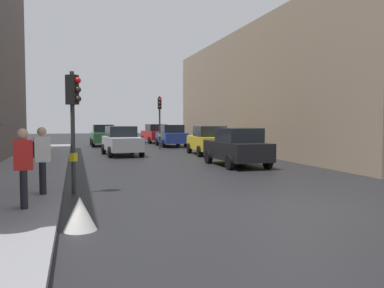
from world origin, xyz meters
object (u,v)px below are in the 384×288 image
object	(u,v)px
car_silver_hatchback	(122,141)
car_green_estate	(103,135)
car_red_sedan	(156,134)
car_yellow_taxi	(209,140)
pedestrian_with_black_backpack	(40,156)
traffic_light_near_right	(73,110)
pedestrian_in_red_jacket	(23,164)
warning_sign_triangle	(80,214)
car_dark_suv	(237,147)
traffic_light_far_median	(160,113)
car_blue_van	(171,136)

from	to	relation	value
car_silver_hatchback	car_green_estate	xyz separation A→B (m)	(-0.45, 9.61, 0.00)
car_red_sedan	car_green_estate	distance (m)	6.07
car_yellow_taxi	pedestrian_with_black_backpack	xyz separation A→B (m)	(-8.77, -12.30, 0.29)
car_silver_hatchback	car_green_estate	world-z (taller)	same
traffic_light_near_right	car_red_sedan	bearing A→B (deg)	73.99
car_red_sedan	pedestrian_in_red_jacket	distance (m)	29.23
car_yellow_taxi	warning_sign_triangle	bearing A→B (deg)	-116.49
car_green_estate	pedestrian_with_black_backpack	size ratio (longest dim) A/B	2.38
car_dark_suv	warning_sign_triangle	distance (m)	11.84
traffic_light_far_median	car_blue_van	bearing A→B (deg)	61.87
car_blue_van	car_yellow_taxi	xyz separation A→B (m)	(0.40, -8.31, 0.00)
car_red_sedan	car_blue_van	bearing A→B (deg)	-88.00
car_silver_hatchback	warning_sign_triangle	world-z (taller)	car_silver_hatchback
car_red_sedan	car_blue_van	distance (m)	5.66
car_green_estate	car_blue_van	bearing A→B (deg)	-23.47
car_silver_hatchback	pedestrian_in_red_jacket	distance (m)	15.49
traffic_light_far_median	car_red_sedan	world-z (taller)	traffic_light_far_median
traffic_light_far_median	car_silver_hatchback	world-z (taller)	traffic_light_far_median
car_silver_hatchback	car_blue_van	world-z (taller)	same
traffic_light_near_right	car_blue_van	bearing A→B (deg)	69.26
traffic_light_near_right	pedestrian_with_black_backpack	bearing A→B (deg)	-138.83
traffic_light_near_right	car_dark_suv	distance (m)	9.09
car_dark_suv	car_yellow_taxi	distance (m)	6.29
traffic_light_near_right	car_green_estate	world-z (taller)	traffic_light_near_right
car_red_sedan	warning_sign_triangle	bearing A→B (deg)	-103.68
traffic_light_near_right	car_silver_hatchback	size ratio (longest dim) A/B	0.81
car_dark_suv	pedestrian_with_black_backpack	distance (m)	10.09
car_dark_suv	car_red_sedan	bearing A→B (deg)	89.73
pedestrian_with_black_backpack	car_green_estate	bearing A→B (deg)	82.21
car_blue_van	pedestrian_with_black_backpack	size ratio (longest dim) A/B	2.38
car_dark_suv	car_yellow_taxi	world-z (taller)	same
car_green_estate	pedestrian_with_black_backpack	xyz separation A→B (m)	(-3.13, -22.88, 0.29)
car_red_sedan	pedestrian_in_red_jacket	xyz separation A→B (m)	(-8.39, -28.00, 0.25)
car_green_estate	car_yellow_taxi	xyz separation A→B (m)	(5.64, -10.58, 0.00)
car_red_sedan	pedestrian_with_black_backpack	world-z (taller)	pedestrian_with_black_backpack
traffic_light_far_median	traffic_light_near_right	bearing A→B (deg)	-109.40
car_dark_suv	pedestrian_in_red_jacket	bearing A→B (deg)	-136.85
traffic_light_far_median	car_yellow_taxi	size ratio (longest dim) A/B	0.90
car_dark_suv	pedestrian_in_red_jacket	world-z (taller)	pedestrian_in_red_jacket
car_silver_hatchback	car_blue_van	distance (m)	8.76
traffic_light_near_right	car_red_sedan	xyz separation A→B (m)	(7.32, 25.52, -1.54)
traffic_light_far_median	car_dark_suv	xyz separation A→B (m)	(1.25, -11.68, -1.79)
traffic_light_far_median	car_red_sedan	bearing A→B (deg)	81.07
traffic_light_near_right	pedestrian_in_red_jacket	distance (m)	2.99
traffic_light_near_right	car_blue_van	size ratio (longest dim) A/B	0.83
traffic_light_far_median	car_blue_van	xyz separation A→B (m)	(1.54, 2.88, -1.79)
traffic_light_near_right	car_dark_suv	bearing A→B (deg)	36.26
traffic_light_near_right	car_yellow_taxi	size ratio (longest dim) A/B	0.82
car_red_sedan	warning_sign_triangle	size ratio (longest dim) A/B	6.64
car_red_sedan	car_yellow_taxi	distance (m)	13.98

